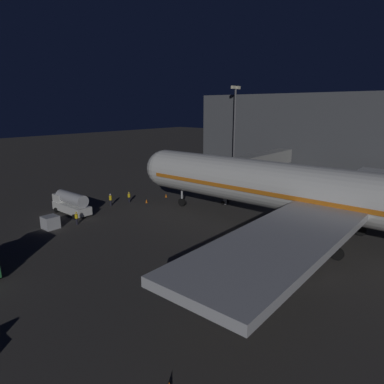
{
  "coord_description": "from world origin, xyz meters",
  "views": [
    {
      "loc": [
        36.95,
        17.28,
        14.56
      ],
      "look_at": [
        3.0,
        -11.13,
        3.5
      ],
      "focal_mm": 31.75,
      "sensor_mm": 36.0,
      "label": 1
    }
  ],
  "objects": [
    {
      "name": "ground_plane",
      "position": [
        0.0,
        0.0,
        0.0
      ],
      "size": [
        320.0,
        320.0,
        0.0
      ],
      "primitive_type": "plane",
      "color": "#383533"
    },
    {
      "name": "airliner_at_gate",
      "position": [
        -0.0,
        7.87,
        5.31
      ],
      "size": [
        49.67,
        60.5,
        19.71
      ],
      "color": "silver",
      "rests_on": "ground_plane"
    },
    {
      "name": "jet_bridge",
      "position": [
        -12.46,
        -11.24,
        5.42
      ],
      "size": [
        23.35,
        3.4,
        6.95
      ],
      "color": "#9E9E99",
      "rests_on": "ground_plane"
    },
    {
      "name": "apron_floodlight_mast",
      "position": [
        -25.5,
        -23.09,
        10.9
      ],
      "size": [
        2.9,
        0.5,
        18.9
      ],
      "color": "#59595E",
      "rests_on": "ground_plane"
    },
    {
      "name": "fuel_tanker",
      "position": [
        12.84,
        -25.06,
        1.64
      ],
      "size": [
        2.46,
        6.77,
        3.15
      ],
      "color": "silver",
      "rests_on": "ground_plane"
    },
    {
      "name": "baggage_container_near_belt",
      "position": [
        17.75,
        -21.59,
        0.79
      ],
      "size": [
        1.74,
        1.72,
        1.58
      ],
      "primitive_type": "cube",
      "color": "#B7BABF",
      "rests_on": "ground_plane"
    },
    {
      "name": "ground_crew_by_belt_loader",
      "position": [
        3.76,
        -23.44,
        0.92
      ],
      "size": [
        0.4,
        0.4,
        1.68
      ],
      "color": "black",
      "rests_on": "ground_plane"
    },
    {
      "name": "ground_crew_marshaller_fwd",
      "position": [
        6.86,
        -24.04,
        1.04
      ],
      "size": [
        0.4,
        0.4,
        1.89
      ],
      "color": "black",
      "rests_on": "ground_plane"
    },
    {
      "name": "ground_crew_by_tug",
      "position": [
        14.86,
        -20.44,
        0.91
      ],
      "size": [
        0.4,
        0.4,
        1.66
      ],
      "color": "black",
      "rests_on": "ground_plane"
    },
    {
      "name": "traffic_cone_nose_port",
      "position": [
        -2.2,
        -21.13,
        0.28
      ],
      "size": [
        0.36,
        0.36,
        0.55
      ],
      "primitive_type": "cone",
      "color": "orange",
      "rests_on": "ground_plane"
    },
    {
      "name": "traffic_cone_nose_starboard",
      "position": [
        2.2,
        -21.13,
        0.28
      ],
      "size": [
        0.36,
        0.36,
        0.55
      ],
      "primitive_type": "cone",
      "color": "orange",
      "rests_on": "ground_plane"
    }
  ]
}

